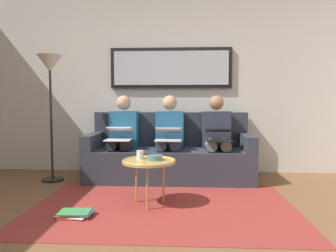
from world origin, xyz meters
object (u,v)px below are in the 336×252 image
Objects in this scene: framed_mirror at (171,68)px; laptop_silver at (168,135)px; laptop_white at (119,134)px; bowl at (155,158)px; person_right at (123,134)px; magazine_stack at (75,214)px; standing_lamp at (50,77)px; person_left at (217,135)px; person_middle at (169,135)px; cup at (140,155)px; coffee_table at (149,162)px; couch at (170,155)px; laptop_black at (219,135)px.

framed_mirror is 4.74× the size of laptop_silver.
laptop_silver is at bearing 179.74° from laptop_white.
person_right reaches higher than bowl.
person_right is 3.41× the size of magazine_stack.
standing_lamp is at bearing -32.39° from bowl.
framed_mirror is 1.23m from person_left.
standing_lamp is at bearing 12.33° from person_right.
person_right is (0.64, 0.00, 0.00)m from person_middle.
cup is at bearing 146.08° from standing_lamp.
laptop_silver is at bearing 90.00° from framed_mirror.
bowl is 1.35m from person_left.
cup is 0.05× the size of standing_lamp.
person_middle reaches higher than laptop_white.
cup is at bearing -37.07° from coffee_table.
framed_mirror reaches higher than bowl.
standing_lamp is at bearing -1.28° from laptop_silver.
cup is 0.23× the size of laptop_white.
person_left is at bearing -169.79° from laptop_white.
laptop_silver is at bearing 20.04° from person_left.
cup is 0.08× the size of person_middle.
couch is 0.78m from laptop_black.
person_left is 2.93× the size of laptop_white.
bowl is 1.16m from laptop_black.
person_middle is at bearing -172.69° from standing_lamp.
laptop_black reaches higher than cup.
cup is at bearing -139.19° from magazine_stack.
bowl is 0.92m from magazine_stack.
bowl is at bearing 86.65° from framed_mirror.
laptop_black is at bearing -137.02° from cup.
bowl is 1.13m from person_middle.
person_right is (0.49, -1.15, 0.17)m from coffee_table.
laptop_silver reaches higher than bowl.
bowl is (0.09, 1.58, -1.07)m from framed_mirror.
couch reaches higher than coffee_table.
person_left is 1.00× the size of person_middle.
magazine_stack is (0.63, 0.38, -0.41)m from coffee_table.
couch is at bearing -90.00° from laptop_silver.
cup is (0.10, -0.08, 0.06)m from coffee_table.
magazine_stack is at bearing 47.10° from person_left.
person_right is 0.23m from laptop_white.
person_middle is at bearing 180.00° from person_right.
coffee_table is at bearing 118.08° from laptop_white.
laptop_white is at bearing 47.05° from framed_mirror.
person_middle is 0.68m from laptop_white.
framed_mirror is 11.30× the size of bowl.
coffee_table is 6.03× the size of cup.
coffee_table is at bearing 82.56° from person_middle.
coffee_table is 0.48× the size of person_right.
person_right is (0.64, 0.46, -0.94)m from framed_mirror.
coffee_table is 0.07m from bowl.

